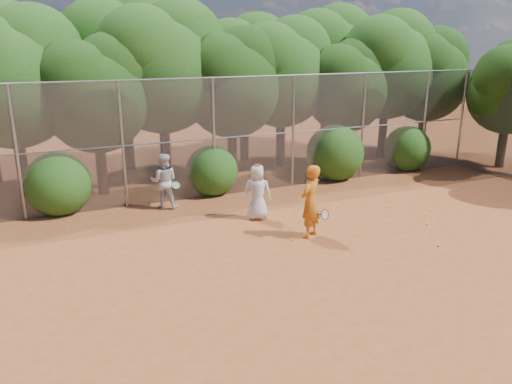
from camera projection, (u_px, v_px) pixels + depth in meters
name	position (u px, v px, depth m)	size (l,w,h in m)	color
ground	(333.00, 256.00, 12.42)	(80.00, 80.00, 0.00)	#964822
fence_back	(238.00, 135.00, 17.02)	(20.05, 0.09, 4.03)	gray
tree_1	(11.00, 72.00, 16.00)	(4.64, 4.03, 6.35)	black
tree_2	(96.00, 90.00, 16.51)	(3.99, 3.47, 5.47)	black
tree_3	(162.00, 62.00, 18.13)	(4.89, 4.26, 6.70)	black
tree_4	(232.00, 79.00, 18.74)	(4.19, 3.64, 5.73)	black
tree_5	(282.00, 69.00, 20.33)	(4.51, 3.92, 6.17)	black
tree_6	(347.00, 83.00, 20.58)	(3.86, 3.36, 5.29)	black
tree_7	(388.00, 61.00, 21.85)	(4.77, 4.14, 6.53)	black
tree_8	(428.00, 71.00, 22.48)	(4.25, 3.70, 5.82)	black
tree_10	(123.00, 54.00, 19.60)	(5.15, 4.48, 7.06)	black
tree_11	(245.00, 64.00, 21.31)	(4.64, 4.03, 6.35)	black
tree_12	(328.00, 55.00, 23.48)	(5.02, 4.37, 6.88)	black
tree_13	(511.00, 84.00, 20.23)	(3.86, 3.36, 5.29)	black
bush_0	(58.00, 181.00, 15.32)	(2.00, 2.00, 2.00)	#1D4812
bush_1	(212.00, 168.00, 17.28)	(1.80, 1.80, 1.80)	#1D4812
bush_2	(335.00, 150.00, 19.15)	(2.20, 2.20, 2.20)	#1D4812
bush_3	(407.00, 147.00, 20.55)	(1.90, 1.90, 1.90)	#1D4812
player_yellow	(310.00, 202.00, 13.37)	(0.95, 0.80, 2.01)	#C66A17
player_teen	(257.00, 192.00, 14.79)	(0.97, 0.83, 1.70)	silver
player_white	(164.00, 181.00, 15.76)	(1.05, 0.94, 1.77)	silver
ball_0	(427.00, 224.00, 14.50)	(0.07, 0.07, 0.07)	#E3F12B
ball_1	(389.00, 207.00, 15.98)	(0.07, 0.07, 0.07)	#E3F12B
ball_2	(439.00, 245.00, 12.98)	(0.07, 0.07, 0.07)	#E3F12B
ball_3	(425.00, 215.00, 15.25)	(0.07, 0.07, 0.07)	#E3F12B
ball_4	(293.00, 239.00, 13.37)	(0.07, 0.07, 0.07)	#E3F12B
ball_5	(349.00, 207.00, 15.97)	(0.07, 0.07, 0.07)	#E3F12B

